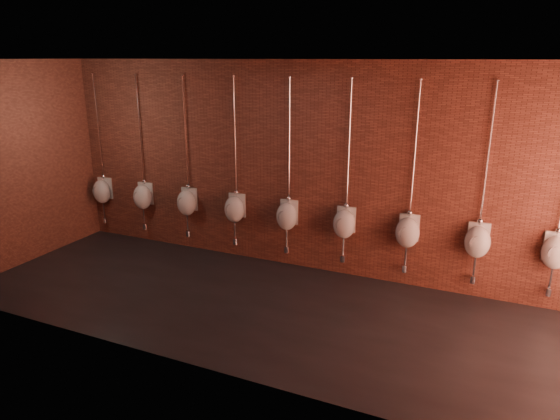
{
  "coord_description": "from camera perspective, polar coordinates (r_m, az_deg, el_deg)",
  "views": [
    {
      "loc": [
        2.63,
        -5.43,
        3.23
      ],
      "look_at": [
        -0.16,
        0.9,
        1.1
      ],
      "focal_mm": 32.0,
      "sensor_mm": 36.0,
      "label": 1
    }
  ],
  "objects": [
    {
      "name": "urinal_4",
      "position": [
        7.77,
        0.81,
        -0.57
      ],
      "size": [
        0.38,
        0.34,
        2.71
      ],
      "color": "silver",
      "rests_on": "ground"
    },
    {
      "name": "room_shell",
      "position": [
        6.16,
        -2.01,
        5.68
      ],
      "size": [
        8.54,
        3.04,
        3.22
      ],
      "color": "black",
      "rests_on": "ground"
    },
    {
      "name": "urinal_7",
      "position": [
        7.22,
        21.66,
        -3.24
      ],
      "size": [
        0.38,
        0.34,
        2.71
      ],
      "color": "silver",
      "rests_on": "ground"
    },
    {
      "name": "urinal_0",
      "position": [
        9.78,
        -19.66,
        2.13
      ],
      "size": [
        0.38,
        0.34,
        2.71
      ],
      "color": "silver",
      "rests_on": "ground"
    },
    {
      "name": "urinal_1",
      "position": [
        9.18,
        -15.42,
        1.58
      ],
      "size": [
        0.38,
        0.34,
        2.71
      ],
      "color": "silver",
      "rests_on": "ground"
    },
    {
      "name": "urinal_3",
      "position": [
        8.16,
        -5.2,
        0.23
      ],
      "size": [
        0.38,
        0.34,
        2.71
      ],
      "color": "silver",
      "rests_on": "ground"
    },
    {
      "name": "urinal_5",
      "position": [
        7.48,
        7.37,
        -1.44
      ],
      "size": [
        0.38,
        0.34,
        2.71
      ],
      "color": "silver",
      "rests_on": "ground"
    },
    {
      "name": "ground",
      "position": [
        6.85,
        -1.83,
        -11.05
      ],
      "size": [
        8.5,
        8.5,
        0.0
      ],
      "primitive_type": "plane",
      "color": "black",
      "rests_on": "ground"
    },
    {
      "name": "urinal_2",
      "position": [
        8.64,
        -10.61,
        0.95
      ],
      "size": [
        0.38,
        0.34,
        2.71
      ],
      "color": "silver",
      "rests_on": "ground"
    },
    {
      "name": "urinal_8",
      "position": [
        7.26,
        28.97,
        -4.1
      ],
      "size": [
        0.38,
        0.34,
        2.71
      ],
      "color": "silver",
      "rests_on": "ground"
    },
    {
      "name": "urinal_6",
      "position": [
        7.29,
        14.38,
        -2.34
      ],
      "size": [
        0.38,
        0.34,
        2.71
      ],
      "color": "silver",
      "rests_on": "ground"
    }
  ]
}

